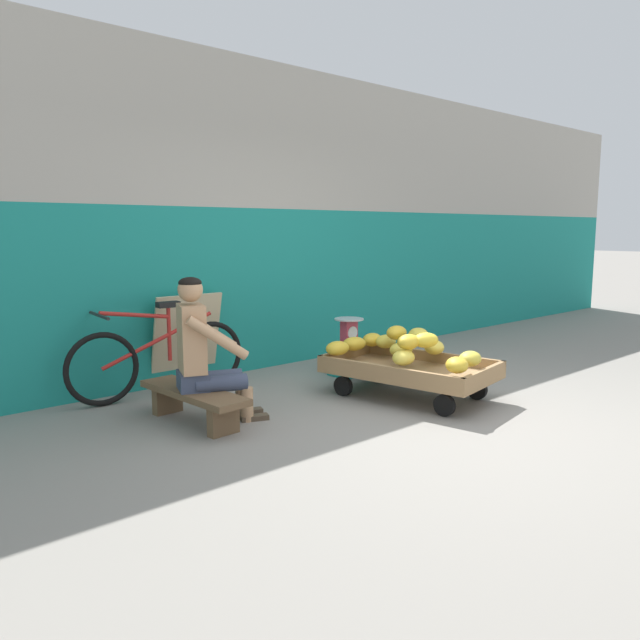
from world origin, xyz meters
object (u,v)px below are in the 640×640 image
object	(u,v)px
weighing_scale	(349,332)
sign_board	(186,339)
banana_cart	(410,371)
vendor_seated	(204,351)
bicycle_near_left	(159,358)
low_bench	(194,398)
plastic_crate	(349,361)

from	to	relation	value
weighing_scale	sign_board	size ratio (longest dim) A/B	0.34
banana_cart	vendor_seated	xyz separation A→B (m)	(-1.74, 0.61, 0.33)
banana_cart	sign_board	distance (m)	2.17
sign_board	banana_cart	bearing A→B (deg)	-55.59
weighing_scale	bicycle_near_left	xyz separation A→B (m)	(-1.85, 0.54, -0.10)
banana_cart	vendor_seated	bearing A→B (deg)	160.75
weighing_scale	bicycle_near_left	size ratio (longest dim) A/B	0.18
low_bench	bicycle_near_left	bearing A→B (deg)	78.89
low_bench	sign_board	xyz separation A→B (m)	(0.60, 1.14, 0.24)
low_bench	vendor_seated	bearing A→B (deg)	-21.47
low_bench	vendor_seated	distance (m)	0.38
low_bench	plastic_crate	distance (m)	2.06
banana_cart	bicycle_near_left	xyz separation A→B (m)	(-1.65, 1.52, 0.11)
vendor_seated	weighing_scale	xyz separation A→B (m)	(1.95, 0.38, -0.11)
plastic_crate	weighing_scale	bearing A→B (deg)	-90.00
low_bench	plastic_crate	size ratio (longest dim) A/B	3.09
banana_cart	weighing_scale	distance (m)	1.03
plastic_crate	sign_board	xyz separation A→B (m)	(-1.43, 0.80, 0.29)
bicycle_near_left	sign_board	distance (m)	0.51
low_bench	weighing_scale	xyz separation A→B (m)	(2.03, 0.34, 0.25)
plastic_crate	sign_board	size ratio (longest dim) A/B	0.41
vendor_seated	bicycle_near_left	size ratio (longest dim) A/B	0.69
vendor_seated	plastic_crate	world-z (taller)	vendor_seated
low_bench	plastic_crate	world-z (taller)	plastic_crate
vendor_seated	bicycle_near_left	world-z (taller)	vendor_seated
banana_cart	sign_board	size ratio (longest dim) A/B	1.77
vendor_seated	sign_board	world-z (taller)	vendor_seated
weighing_scale	banana_cart	bearing A→B (deg)	-101.85
weighing_scale	sign_board	bearing A→B (deg)	150.79
banana_cart	bicycle_near_left	distance (m)	2.25
low_bench	weighing_scale	distance (m)	2.07
bicycle_near_left	low_bench	bearing A→B (deg)	-101.11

